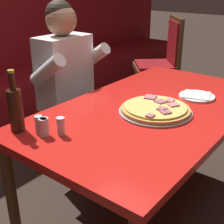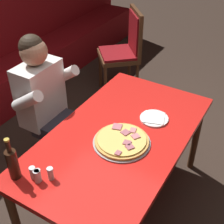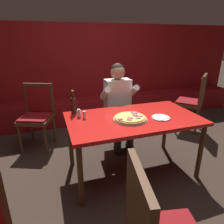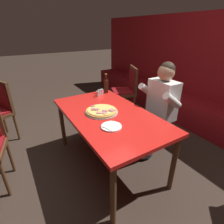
# 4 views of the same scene
# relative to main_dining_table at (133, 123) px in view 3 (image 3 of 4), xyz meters

# --- Properties ---
(ground_plane) EXTENTS (24.00, 24.00, 0.00)m
(ground_plane) POSITION_rel_main_dining_table_xyz_m (0.00, 0.00, -0.67)
(ground_plane) COLOR #33261E
(booth_wall_panel) EXTENTS (6.80, 0.16, 1.90)m
(booth_wall_panel) POSITION_rel_main_dining_table_xyz_m (0.00, 2.18, 0.28)
(booth_wall_panel) COLOR maroon
(booth_wall_panel) RESTS_ON ground_plane
(booth_bench) EXTENTS (6.46, 0.48, 0.46)m
(booth_bench) POSITION_rel_main_dining_table_xyz_m (0.00, 1.86, -0.44)
(booth_bench) COLOR maroon
(booth_bench) RESTS_ON ground_plane
(main_dining_table) EXTENTS (1.54, 0.87, 0.74)m
(main_dining_table) POSITION_rel_main_dining_table_xyz_m (0.00, 0.00, 0.00)
(main_dining_table) COLOR #4C2D19
(main_dining_table) RESTS_ON ground_plane
(pizza) EXTENTS (0.39, 0.39, 0.05)m
(pizza) POSITION_rel_main_dining_table_xyz_m (-0.06, -0.06, 0.09)
(pizza) COLOR #9E9EA3
(pizza) RESTS_ON main_dining_table
(plate_white_paper) EXTENTS (0.21, 0.21, 0.02)m
(plate_white_paper) POSITION_rel_main_dining_table_xyz_m (0.29, -0.13, 0.08)
(plate_white_paper) COLOR white
(plate_white_paper) RESTS_ON main_dining_table
(beer_bottle) EXTENTS (0.07, 0.07, 0.29)m
(beer_bottle) POSITION_rel_main_dining_table_xyz_m (-0.64, 0.34, 0.18)
(beer_bottle) COLOR black
(beer_bottle) RESTS_ON main_dining_table
(shaker_red_pepper_flakes) EXTENTS (0.04, 0.04, 0.09)m
(shaker_red_pepper_flakes) POSITION_rel_main_dining_table_xyz_m (-0.60, 0.20, 0.11)
(shaker_red_pepper_flakes) COLOR silver
(shaker_red_pepper_flakes) RESTS_ON main_dining_table
(shaker_parmesan) EXTENTS (0.04, 0.04, 0.09)m
(shaker_parmesan) POSITION_rel_main_dining_table_xyz_m (-0.60, 0.24, 0.11)
(shaker_parmesan) COLOR silver
(shaker_parmesan) RESTS_ON main_dining_table
(shaker_oregano) EXTENTS (0.04, 0.04, 0.09)m
(shaker_oregano) POSITION_rel_main_dining_table_xyz_m (-0.55, 0.15, 0.11)
(shaker_oregano) COLOR silver
(shaker_oregano) RESTS_ON main_dining_table
(shaker_black_pepper) EXTENTS (0.04, 0.04, 0.09)m
(shaker_black_pepper) POSITION_rel_main_dining_table_xyz_m (-0.61, 0.20, 0.11)
(shaker_black_pepper) COLOR silver
(shaker_black_pepper) RESTS_ON main_dining_table
(diner_seated_blue_shirt) EXTENTS (0.53, 0.53, 1.27)m
(diner_seated_blue_shirt) POSITION_rel_main_dining_table_xyz_m (0.09, 0.70, 0.03)
(diner_seated_blue_shirt) COLOR black
(diner_seated_blue_shirt) RESTS_ON ground_plane
(dining_chair_far_left) EXTENTS (0.57, 0.57, 0.98)m
(dining_chair_far_left) POSITION_rel_main_dining_table_xyz_m (-1.10, 1.07, -0.10)
(dining_chair_far_left) COLOR #4C2D19
(dining_chair_far_left) RESTS_ON ground_plane
(dining_chair_side_aisle) EXTENTS (0.62, 0.62, 1.04)m
(dining_chair_side_aisle) POSITION_rel_main_dining_table_xyz_m (1.55, 0.80, -0.07)
(dining_chair_side_aisle) COLOR #4C2D19
(dining_chair_side_aisle) RESTS_ON ground_plane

